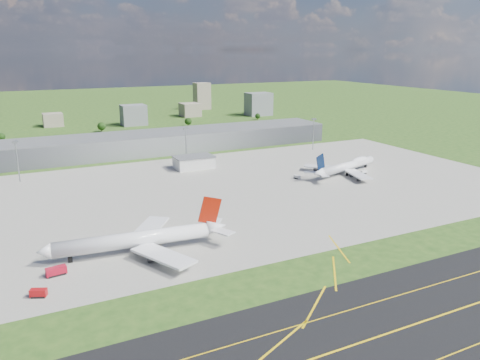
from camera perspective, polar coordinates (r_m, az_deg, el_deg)
name	(u,v)px	position (r m, az deg, el deg)	size (l,w,h in m)	color
ground	(159,155)	(370.34, -9.83, 2.97)	(1400.00, 1400.00, 0.00)	#264B17
taxiway	(413,325)	(155.22, 20.32, -16.24)	(1400.00, 60.00, 0.06)	black
apron	(231,190)	(273.74, -1.16, -1.27)	(360.00, 190.00, 0.08)	gray
terminal	(153,143)	(382.97, -10.53, 4.50)	(300.00, 42.00, 15.00)	gray
ops_building	(194,162)	(326.20, -5.65, 2.14)	(26.00, 16.00, 8.00)	silver
mast_west	(17,154)	(318.45, -25.59, 2.87)	(3.50, 2.00, 25.90)	gray
mast_center	(186,139)	(337.16, -6.61, 4.94)	(3.50, 2.00, 25.90)	gray
mast_east	(314,128)	(387.49, 8.96, 6.23)	(3.50, 2.00, 25.90)	gray
airliner_red_twin	(141,239)	(194.54, -12.03, -7.10)	(75.54, 58.61, 20.72)	white
airliner_blue_quad	(347,166)	(318.91, 12.93, 1.67)	(65.94, 50.63, 17.60)	white
fire_truck	(56,271)	(185.78, -21.49, -10.33)	(7.53, 3.66, 3.24)	#A30B20
crash_tender	(39,293)	(173.12, -23.35, -12.57)	(5.85, 4.29, 2.85)	#A60B0F
tug_yellow	(158,241)	(203.80, -10.00, -7.32)	(3.57, 2.31, 1.71)	orange
van_white_near	(297,177)	(300.10, 6.95, 0.36)	(3.14, 4.84, 2.31)	silver
van_white_far	(364,172)	(320.75, 14.86, 0.93)	(4.17, 2.12, 2.18)	white
bldg_cw	(53,120)	(543.80, -21.85, 6.82)	(20.00, 18.00, 14.00)	gray
bldg_c	(134,115)	(526.05, -12.85, 7.73)	(26.00, 20.00, 22.00)	slate
bldg_ce	(190,110)	(587.42, -6.11, 8.51)	(22.00, 24.00, 16.00)	gray
bldg_e	(259,104)	(592.30, 2.28, 9.23)	(30.00, 22.00, 28.00)	slate
bldg_tall_e	(202,96)	(656.27, -4.66, 10.16)	(20.00, 18.00, 36.00)	gray
tree_w	(1,137)	(468.48, -27.09, 4.72)	(6.75, 6.75, 8.25)	#382314
tree_c	(101,126)	(489.76, -16.53, 6.30)	(8.10, 8.10, 9.90)	#382314
tree_e	(188,121)	(507.74, -6.33, 7.12)	(7.65, 7.65, 9.35)	#382314
tree_far_e	(258,116)	(553.47, 2.17, 7.80)	(6.30, 6.30, 7.70)	#382314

